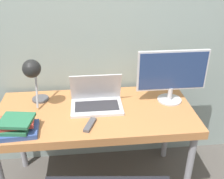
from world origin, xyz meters
TOP-DOWN VIEW (x-y plane):
  - wall_back at (0.00, 0.74)m, footprint 8.00×0.05m
  - desk at (0.00, 0.34)m, footprint 1.43×0.68m
  - laptop at (0.01, 0.39)m, footprint 0.38×0.25m
  - monitor at (0.58, 0.42)m, footprint 0.52×0.18m
  - desk_lamp at (-0.41, 0.40)m, footprint 0.13×0.27m
  - book_stack at (-0.50, 0.13)m, footprint 0.27×0.22m
  - tv_remote at (-0.04, 0.14)m, footprint 0.09×0.16m

SIDE VIEW (x-z plane):
  - desk at x=0.00m, z-range 0.30..1.04m
  - tv_remote at x=-0.04m, z-range 0.74..0.76m
  - book_stack at x=-0.50m, z-range 0.73..0.84m
  - laptop at x=0.01m, z-range 0.66..0.91m
  - monitor at x=0.58m, z-range 0.76..1.16m
  - desk_lamp at x=-0.41m, z-range 0.83..1.21m
  - wall_back at x=0.00m, z-range 0.00..2.60m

